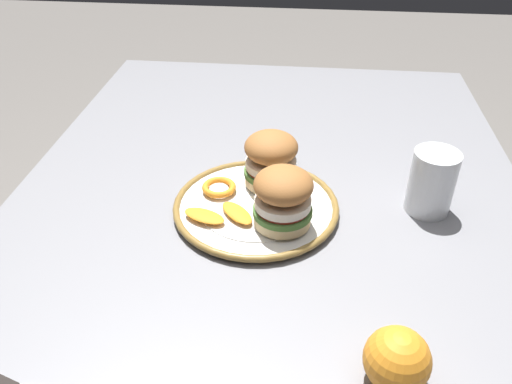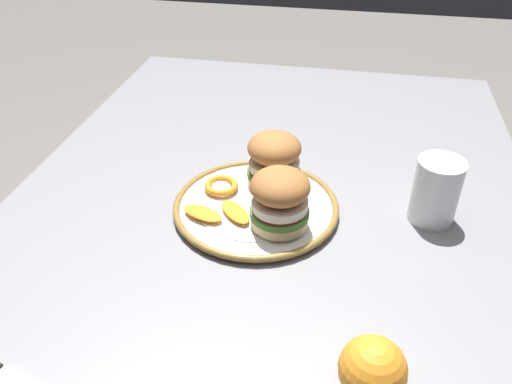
# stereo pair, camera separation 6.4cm
# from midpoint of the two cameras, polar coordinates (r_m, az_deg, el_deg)

# --- Properties ---
(dining_table) EXTENTS (1.33, 0.94, 0.75)m
(dining_table) POSITION_cam_midpoint_polar(r_m,az_deg,el_deg) (0.98, -0.59, -5.96)
(dining_table) COLOR gray
(dining_table) RESTS_ON ground
(dinner_plate) EXTENTS (0.29, 0.29, 0.02)m
(dinner_plate) POSITION_cam_midpoint_polar(r_m,az_deg,el_deg) (0.90, -2.05, -1.65)
(dinner_plate) COLOR white
(dinner_plate) RESTS_ON dining_table
(sandwich_half_left) EXTENTS (0.11, 0.11, 0.10)m
(sandwich_half_left) POSITION_cam_midpoint_polar(r_m,az_deg,el_deg) (0.92, -0.11, 3.66)
(sandwich_half_left) COLOR beige
(sandwich_half_left) RESTS_ON dinner_plate
(sandwich_half_right) EXTENTS (0.12, 0.12, 0.10)m
(sandwich_half_right) POSITION_cam_midpoint_polar(r_m,az_deg,el_deg) (0.82, 0.77, -0.62)
(sandwich_half_right) COLOR beige
(sandwich_half_right) RESTS_ON dinner_plate
(orange_peel_curled) EXTENTS (0.07, 0.07, 0.01)m
(orange_peel_curled) POSITION_cam_midpoint_polar(r_m,az_deg,el_deg) (0.93, -6.10, 0.45)
(orange_peel_curled) COLOR orange
(orange_peel_curled) RESTS_ON dinner_plate
(orange_peel_strip_long) EXTENTS (0.06, 0.08, 0.01)m
(orange_peel_strip_long) POSITION_cam_midpoint_polar(r_m,az_deg,el_deg) (0.86, -7.86, -2.69)
(orange_peel_strip_long) COLOR orange
(orange_peel_strip_long) RESTS_ON dinner_plate
(orange_peel_strip_short) EXTENTS (0.08, 0.07, 0.01)m
(orange_peel_strip_short) POSITION_cam_midpoint_polar(r_m,az_deg,el_deg) (0.86, -4.24, -2.37)
(orange_peel_strip_short) COLOR orange
(orange_peel_strip_short) RESTS_ON dinner_plate
(drinking_glass) EXTENTS (0.08, 0.08, 0.11)m
(drinking_glass) POSITION_cam_midpoint_polar(r_m,az_deg,el_deg) (0.92, 16.90, 0.59)
(drinking_glass) COLOR white
(drinking_glass) RESTS_ON dining_table
(whole_orange) EXTENTS (0.08, 0.08, 0.08)m
(whole_orange) POSITION_cam_midpoint_polar(r_m,az_deg,el_deg) (0.64, 12.45, -17.76)
(whole_orange) COLOR orange
(whole_orange) RESTS_ON dining_table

